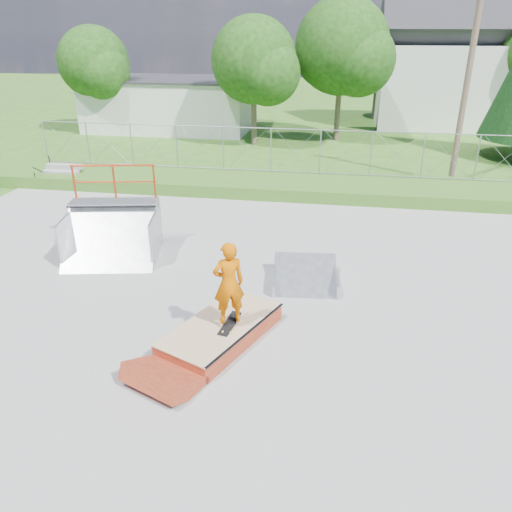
{
  "coord_description": "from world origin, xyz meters",
  "views": [
    {
      "loc": [
        2.79,
        -9.62,
        5.94
      ],
      "look_at": [
        1.02,
        0.8,
        1.1
      ],
      "focal_mm": 35.0,
      "sensor_mm": 36.0,
      "label": 1
    }
  ],
  "objects_px": {
    "grind_box": "(221,332)",
    "quarter_pipe": "(109,218)",
    "skater": "(229,287)",
    "flat_bank_ramp": "(305,276)"
  },
  "relations": [
    {
      "from": "grind_box",
      "to": "quarter_pipe",
      "type": "bearing_deg",
      "value": 162.26
    },
    {
      "from": "skater",
      "to": "grind_box",
      "type": "bearing_deg",
      "value": -45.99
    },
    {
      "from": "grind_box",
      "to": "quarter_pipe",
      "type": "height_order",
      "value": "quarter_pipe"
    },
    {
      "from": "skater",
      "to": "flat_bank_ramp",
      "type": "bearing_deg",
      "value": -142.19
    },
    {
      "from": "grind_box",
      "to": "flat_bank_ramp",
      "type": "bearing_deg",
      "value": 84.47
    },
    {
      "from": "flat_bank_ramp",
      "to": "skater",
      "type": "xyz_separation_m",
      "value": [
        -1.33,
        -2.83,
        1.07
      ]
    },
    {
      "from": "grind_box",
      "to": "skater",
      "type": "relative_size",
      "value": 1.76
    },
    {
      "from": "skater",
      "to": "quarter_pipe",
      "type": "bearing_deg",
      "value": -67.28
    },
    {
      "from": "grind_box",
      "to": "skater",
      "type": "xyz_separation_m",
      "value": [
        0.19,
        -0.07,
        1.11
      ]
    },
    {
      "from": "grind_box",
      "to": "flat_bank_ramp",
      "type": "relative_size",
      "value": 1.79
    }
  ]
}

